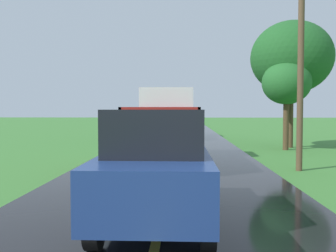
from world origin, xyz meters
name	(u,v)px	position (x,y,z in m)	size (l,w,h in m)	color
banana_truck_near	(165,124)	(-0.29, 12.39, 1.47)	(2.38, 5.82, 2.80)	#2D2D30
banana_truck_far	(171,118)	(-0.46, 24.34, 1.48)	(2.38, 5.81, 2.80)	#2D2D30
utility_pole_roadside	(301,52)	(4.21, 10.63, 3.89)	(1.77, 0.20, 7.26)	brown
roadside_tree_near_left	(286,83)	(5.54, 16.97, 3.34)	(2.41, 2.41, 4.46)	#4C3823
roadside_tree_mid_right	(291,58)	(6.12, 18.21, 4.78)	(4.27, 4.27, 6.71)	#4C3823
following_car	(157,165)	(-0.05, 4.62, 1.07)	(1.74, 4.10, 1.92)	navy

